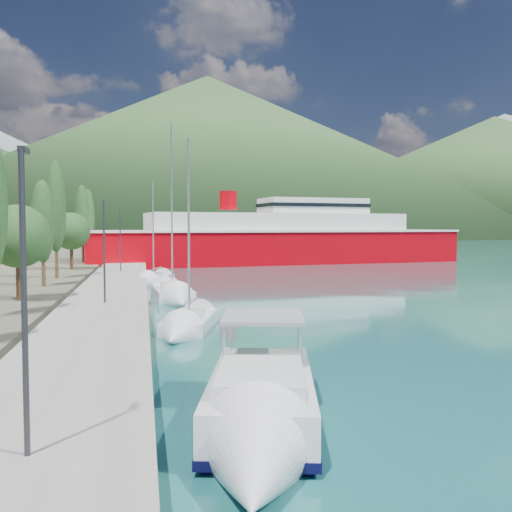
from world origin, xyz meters
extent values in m
plane|color=#1A5A5A|center=(0.00, 120.00, 0.00)|extent=(1400.00, 1400.00, 0.00)
cube|color=gray|center=(-9.00, 26.00, 0.40)|extent=(5.00, 88.00, 0.80)
cone|color=gray|center=(80.00, 680.00, 90.00)|extent=(760.00, 760.00, 180.00)
cone|color=gray|center=(420.00, 600.00, 70.00)|extent=(640.00, 640.00, 140.00)
cone|color=#33562B|center=(40.00, 400.00, 57.50)|extent=(480.00, 480.00, 115.00)
cone|color=#33562B|center=(260.00, 380.00, 45.00)|extent=(420.00, 420.00, 90.00)
cylinder|color=#47301E|center=(-14.30, 17.27, 1.92)|extent=(0.36, 0.36, 2.44)
sphere|color=#254920|center=(-14.30, 17.27, 4.70)|extent=(3.91, 3.91, 3.91)
cylinder|color=#47301E|center=(-14.30, 26.07, 1.60)|extent=(0.30, 0.30, 1.80)
ellipsoid|color=#254920|center=(-14.30, 26.07, 5.68)|extent=(1.80, 1.80, 6.37)
cylinder|color=#47301E|center=(-14.30, 32.80, 1.84)|extent=(0.30, 0.30, 2.28)
ellipsoid|color=#254920|center=(-14.30, 32.80, 7.03)|extent=(1.80, 1.80, 8.09)
cylinder|color=#47301E|center=(-14.30, 43.50, 1.95)|extent=(0.36, 0.36, 2.50)
sphere|color=#254920|center=(-14.30, 43.50, 4.79)|extent=(3.99, 3.99, 3.99)
cylinder|color=#47301E|center=(-14.30, 54.86, 1.78)|extent=(0.30, 0.30, 2.16)
ellipsoid|color=#254920|center=(-14.30, 54.86, 6.69)|extent=(1.80, 1.80, 7.66)
cylinder|color=#47301E|center=(-14.30, 62.73, 1.78)|extent=(0.30, 0.30, 2.17)
ellipsoid|color=#254920|center=(-14.30, 62.73, 6.71)|extent=(1.80, 1.80, 7.69)
cylinder|color=#2D2D33|center=(-9.00, -8.31, 3.80)|extent=(0.12, 0.12, 6.00)
cube|color=#2D2D33|center=(-9.00, -8.06, 6.80)|extent=(0.15, 0.50, 0.12)
cylinder|color=#2D2D33|center=(-9.00, 14.66, 3.80)|extent=(0.12, 0.12, 6.00)
cube|color=#2D2D33|center=(-9.00, 14.91, 6.80)|extent=(0.15, 0.50, 0.12)
cylinder|color=#2D2D33|center=(-9.00, 38.51, 3.80)|extent=(0.12, 0.12, 6.00)
cube|color=#2D2D33|center=(-9.00, 38.76, 6.80)|extent=(0.15, 0.50, 0.12)
cube|color=black|center=(-3.64, -5.21, -0.05)|extent=(3.83, 6.80, 0.72)
cube|color=silver|center=(-3.64, -5.21, 0.77)|extent=(4.17, 7.19, 1.13)
cube|color=black|center=(-3.64, -5.21, 0.26)|extent=(4.24, 7.28, 0.23)
cube|color=silver|center=(-3.83, -6.02, 1.49)|extent=(2.85, 3.70, 0.41)
cube|color=gray|center=(-3.22, -3.45, 2.62)|extent=(2.94, 3.27, 0.10)
cone|color=silver|center=(-4.63, -9.38, 0.57)|extent=(3.37, 3.82, 2.68)
cube|color=silver|center=(-4.35, 9.57, 0.24)|extent=(3.58, 5.78, 0.86)
cube|color=silver|center=(-4.44, 9.22, 0.81)|extent=(1.85, 2.43, 0.33)
cylinder|color=silver|center=(-4.44, 9.22, 5.21)|extent=(0.12, 0.12, 9.09)
cone|color=silver|center=(-5.28, 6.25, 0.24)|extent=(2.80, 3.01, 2.20)
cube|color=silver|center=(-4.70, 22.55, 0.27)|extent=(3.02, 7.13, 0.98)
cube|color=silver|center=(-4.67, 22.09, 0.93)|extent=(1.71, 2.89, 0.38)
cylinder|color=silver|center=(-4.67, 22.09, 6.78)|extent=(0.12, 0.12, 12.03)
cone|color=silver|center=(-4.38, 18.10, 0.27)|extent=(2.75, 3.43, 2.51)
cube|color=silver|center=(-5.71, 33.92, 0.24)|extent=(3.86, 5.57, 0.88)
cube|color=silver|center=(-5.83, 33.60, 0.83)|extent=(1.97, 2.38, 0.34)
cylinder|color=silver|center=(-5.83, 33.60, 5.07)|extent=(0.12, 0.12, 8.77)
cone|color=silver|center=(-6.84, 30.84, 0.24)|extent=(2.93, 3.01, 2.24)
cube|color=#AF0009|center=(12.24, 59.97, 2.04)|extent=(54.72, 18.54, 5.18)
cube|color=silver|center=(12.24, 59.97, 4.63)|extent=(55.14, 18.92, 0.28)
cube|color=silver|center=(12.24, 59.97, 5.74)|extent=(37.97, 14.33, 2.78)
cube|color=silver|center=(17.74, 60.75, 8.24)|extent=(15.85, 8.93, 2.22)
cylinder|color=#AF0009|center=(4.91, 58.93, 8.89)|extent=(2.41, 2.41, 2.59)
camera|label=1|loc=(-6.71, -19.97, 5.31)|focal=40.00mm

